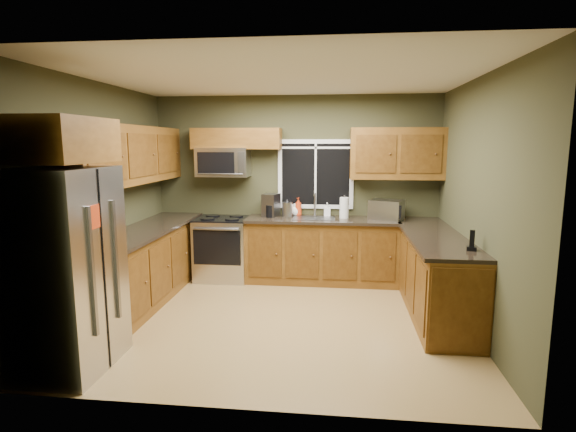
% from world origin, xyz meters
% --- Properties ---
extents(floor, '(4.20, 4.20, 0.00)m').
position_xyz_m(floor, '(0.00, 0.00, 0.00)').
color(floor, olive).
rests_on(floor, ground).
extents(ceiling, '(4.20, 4.20, 0.00)m').
position_xyz_m(ceiling, '(0.00, 0.00, 2.70)').
color(ceiling, white).
rests_on(ceiling, back_wall).
extents(back_wall, '(4.20, 0.00, 4.20)m').
position_xyz_m(back_wall, '(0.00, 1.80, 1.35)').
color(back_wall, '#373720').
rests_on(back_wall, ground).
extents(front_wall, '(4.20, 0.00, 4.20)m').
position_xyz_m(front_wall, '(0.00, -1.80, 1.35)').
color(front_wall, '#373720').
rests_on(front_wall, ground).
extents(left_wall, '(0.00, 3.60, 3.60)m').
position_xyz_m(left_wall, '(-2.10, 0.00, 1.35)').
color(left_wall, '#373720').
rests_on(left_wall, ground).
extents(right_wall, '(0.00, 3.60, 3.60)m').
position_xyz_m(right_wall, '(2.10, 0.00, 1.35)').
color(right_wall, '#373720').
rests_on(right_wall, ground).
extents(window, '(1.12, 0.03, 1.02)m').
position_xyz_m(window, '(0.30, 1.78, 1.55)').
color(window, white).
rests_on(window, back_wall).
extents(base_cabinets_left, '(0.60, 2.65, 0.90)m').
position_xyz_m(base_cabinets_left, '(-1.80, 0.48, 0.45)').
color(base_cabinets_left, brown).
rests_on(base_cabinets_left, ground).
extents(countertop_left, '(0.65, 2.65, 0.04)m').
position_xyz_m(countertop_left, '(-1.78, 0.48, 0.92)').
color(countertop_left, black).
rests_on(countertop_left, base_cabinets_left).
extents(base_cabinets_back, '(2.17, 0.60, 0.90)m').
position_xyz_m(base_cabinets_back, '(0.42, 1.50, 0.45)').
color(base_cabinets_back, brown).
rests_on(base_cabinets_back, ground).
extents(countertop_back, '(2.17, 0.65, 0.04)m').
position_xyz_m(countertop_back, '(0.42, 1.48, 0.92)').
color(countertop_back, black).
rests_on(countertop_back, base_cabinets_back).
extents(base_cabinets_peninsula, '(0.60, 2.52, 0.90)m').
position_xyz_m(base_cabinets_peninsula, '(1.80, 0.54, 0.45)').
color(base_cabinets_peninsula, brown).
rests_on(base_cabinets_peninsula, ground).
extents(countertop_peninsula, '(0.65, 2.50, 0.04)m').
position_xyz_m(countertop_peninsula, '(1.78, 0.55, 0.92)').
color(countertop_peninsula, black).
rests_on(countertop_peninsula, base_cabinets_peninsula).
extents(upper_cabinets_left, '(0.33, 2.65, 0.72)m').
position_xyz_m(upper_cabinets_left, '(-1.94, 0.48, 1.86)').
color(upper_cabinets_left, brown).
rests_on(upper_cabinets_left, left_wall).
extents(upper_cabinets_back_left, '(1.30, 0.33, 0.30)m').
position_xyz_m(upper_cabinets_back_left, '(-0.85, 1.64, 2.07)').
color(upper_cabinets_back_left, brown).
rests_on(upper_cabinets_back_left, back_wall).
extents(upper_cabinets_back_right, '(1.30, 0.33, 0.72)m').
position_xyz_m(upper_cabinets_back_right, '(1.45, 1.64, 1.86)').
color(upper_cabinets_back_right, brown).
rests_on(upper_cabinets_back_right, back_wall).
extents(upper_cabinet_over_fridge, '(0.72, 0.90, 0.38)m').
position_xyz_m(upper_cabinet_over_fridge, '(-1.74, -1.30, 2.03)').
color(upper_cabinet_over_fridge, brown).
rests_on(upper_cabinet_over_fridge, left_wall).
extents(refrigerator, '(0.74, 0.90, 1.80)m').
position_xyz_m(refrigerator, '(-1.74, -1.30, 0.90)').
color(refrigerator, '#B7B7BC').
rests_on(refrigerator, ground).
extents(range, '(0.76, 0.69, 0.94)m').
position_xyz_m(range, '(-1.05, 1.47, 0.47)').
color(range, '#B7B7BC').
rests_on(range, ground).
extents(microwave, '(0.76, 0.41, 0.42)m').
position_xyz_m(microwave, '(-1.05, 1.61, 1.73)').
color(microwave, '#B7B7BC').
rests_on(microwave, back_wall).
extents(sink, '(0.60, 0.42, 0.36)m').
position_xyz_m(sink, '(0.30, 1.49, 0.95)').
color(sink, slate).
rests_on(sink, countertop_back).
extents(toaster_oven, '(0.53, 0.49, 0.28)m').
position_xyz_m(toaster_oven, '(1.32, 1.50, 1.08)').
color(toaster_oven, '#B7B7BC').
rests_on(toaster_oven, countertop_back).
extents(coffee_maker, '(0.26, 0.31, 0.33)m').
position_xyz_m(coffee_maker, '(-0.34, 1.57, 1.10)').
color(coffee_maker, slate).
rests_on(coffee_maker, countertop_back).
extents(kettle, '(0.18, 0.18, 0.27)m').
position_xyz_m(kettle, '(-0.10, 1.55, 1.06)').
color(kettle, '#B7B7BC').
rests_on(kettle, countertop_back).
extents(paper_towel_roll, '(0.17, 0.17, 0.33)m').
position_xyz_m(paper_towel_roll, '(0.73, 1.54, 1.09)').
color(paper_towel_roll, white).
rests_on(paper_towel_roll, countertop_back).
extents(soap_bottle_a, '(0.13, 0.13, 0.27)m').
position_xyz_m(soap_bottle_a, '(0.05, 1.70, 1.07)').
color(soap_bottle_a, red).
rests_on(soap_bottle_a, countertop_back).
extents(soap_bottle_b, '(0.10, 0.10, 0.20)m').
position_xyz_m(soap_bottle_b, '(0.48, 1.69, 1.04)').
color(soap_bottle_b, white).
rests_on(soap_bottle_b, countertop_back).
extents(soap_bottle_c, '(0.18, 0.18, 0.18)m').
position_xyz_m(soap_bottle_c, '(0.00, 1.70, 1.03)').
color(soap_bottle_c, white).
rests_on(soap_bottle_c, countertop_back).
extents(cordless_phone, '(0.11, 0.11, 0.21)m').
position_xyz_m(cordless_phone, '(1.98, -0.30, 1.00)').
color(cordless_phone, black).
rests_on(cordless_phone, countertop_peninsula).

